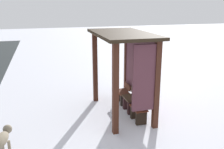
{
  "coord_description": "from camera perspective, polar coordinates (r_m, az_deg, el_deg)",
  "views": [
    {
      "loc": [
        6.99,
        -2.36,
        3.41
      ],
      "look_at": [
        0.14,
        -0.36,
        1.35
      ],
      "focal_mm": 39.56,
      "sensor_mm": 36.0,
      "label": 1
    }
  ],
  "objects": [
    {
      "name": "bus_shelter",
      "position": [
        7.51,
        4.12,
        3.92
      ],
      "size": [
        2.85,
        1.58,
        2.58
      ],
      "color": "#401F14",
      "rests_on": "ground"
    },
    {
      "name": "dog",
      "position": [
        6.28,
        -24.17,
        -13.68
      ],
      "size": [
        1.03,
        0.43,
        0.61
      ],
      "color": "gray",
      "rests_on": "ground"
    },
    {
      "name": "bench_left_inside",
      "position": [
        8.74,
        2.6,
        -4.78
      ],
      "size": [
        0.63,
        0.36,
        0.71
      ],
      "color": "#572E21",
      "rests_on": "ground"
    },
    {
      "name": "bench_center_inside",
      "position": [
        8.09,
        4.27,
        -6.39
      ],
      "size": [
        0.63,
        0.36,
        0.76
      ],
      "color": "#463423",
      "rests_on": "ground"
    },
    {
      "name": "bench_right_inside",
      "position": [
        7.48,
        6.25,
        -8.61
      ],
      "size": [
        0.63,
        0.37,
        0.72
      ],
      "color": "#582615",
      "rests_on": "ground"
    },
    {
      "name": "ground_plane",
      "position": [
        8.13,
        2.21,
        -8.69
      ],
      "size": [
        60.0,
        60.0,
        0.0
      ],
      "primitive_type": "plane",
      "color": "white"
    }
  ]
}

